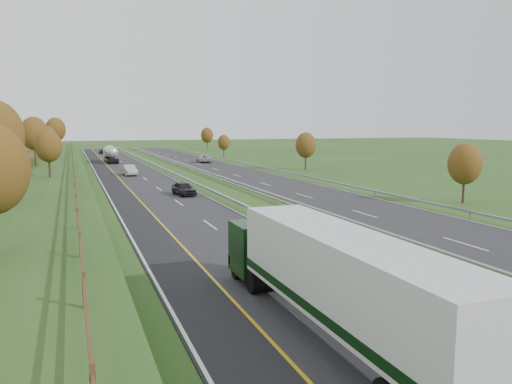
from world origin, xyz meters
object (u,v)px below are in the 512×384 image
box_lorry (330,277)px  car_dark_near (184,189)px  car_small_far (103,151)px  car_oncoming (204,159)px  road_tanker (111,154)px  car_silver_mid (129,170)px

box_lorry → car_dark_near: box_lorry is taller
car_small_far → car_oncoming: car_oncoming is taller
road_tanker → car_silver_mid: road_tanker is taller
box_lorry → car_oncoming: (17.59, 86.54, -1.48)m
car_dark_near → car_silver_mid: size_ratio=0.90×
car_dark_near → car_oncoming: (14.55, 47.58, 0.06)m
car_small_far → car_oncoming: bearing=-73.4°
road_tanker → car_oncoming: bearing=-22.0°
road_tanker → car_oncoming: road_tanker is taller
car_silver_mid → car_dark_near: bearing=-88.5°
car_dark_near → car_small_far: (-3.26, 88.61, -0.10)m
box_lorry → car_silver_mid: bearing=90.1°
car_dark_near → box_lorry: bearing=-101.8°
car_dark_near → car_oncoming: 49.75m
car_oncoming → car_dark_near: bearing=80.7°
box_lorry → road_tanker: bearing=90.4°
car_dark_near → car_small_far: size_ratio=0.99×
road_tanker → car_silver_mid: bearing=-89.0°
road_tanker → car_small_far: road_tanker is taller
box_lorry → car_oncoming: size_ratio=2.80×
car_silver_mid → car_small_far: (-0.06, 63.52, -0.16)m
car_oncoming → car_small_far: bearing=-58.8°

